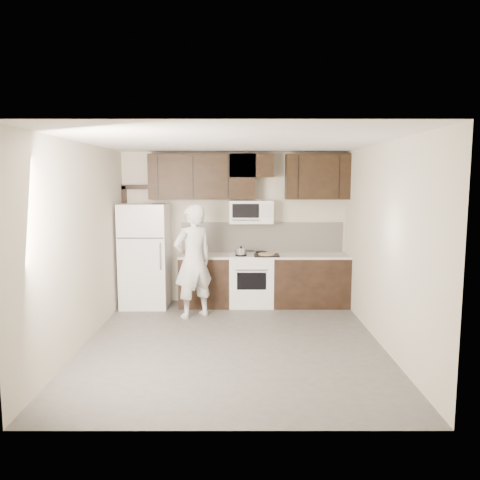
{
  "coord_description": "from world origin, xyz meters",
  "views": [
    {
      "loc": [
        0.1,
        -6.14,
        2.21
      ],
      "look_at": [
        0.1,
        0.9,
        1.3
      ],
      "focal_mm": 35.0,
      "sensor_mm": 36.0,
      "label": 1
    }
  ],
  "objects_px": {
    "microwave": "(251,212)",
    "refrigerator": "(145,255)",
    "person": "(193,261)",
    "stove": "(251,280)"
  },
  "relations": [
    {
      "from": "microwave",
      "to": "refrigerator",
      "type": "bearing_deg",
      "value": -174.85
    },
    {
      "from": "microwave",
      "to": "refrigerator",
      "type": "distance_m",
      "value": 2.0
    },
    {
      "from": "refrigerator",
      "to": "person",
      "type": "xyz_separation_m",
      "value": [
        0.9,
        -0.66,
        0.02
      ]
    },
    {
      "from": "stove",
      "to": "microwave",
      "type": "relative_size",
      "value": 1.24
    },
    {
      "from": "microwave",
      "to": "refrigerator",
      "type": "xyz_separation_m",
      "value": [
        -1.85,
        -0.17,
        -0.75
      ]
    },
    {
      "from": "microwave",
      "to": "refrigerator",
      "type": "relative_size",
      "value": 0.42
    },
    {
      "from": "person",
      "to": "microwave",
      "type": "bearing_deg",
      "value": -172.88
    },
    {
      "from": "stove",
      "to": "microwave",
      "type": "height_order",
      "value": "microwave"
    },
    {
      "from": "stove",
      "to": "person",
      "type": "distance_m",
      "value": 1.27
    },
    {
      "from": "stove",
      "to": "refrigerator",
      "type": "relative_size",
      "value": 0.52
    }
  ]
}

